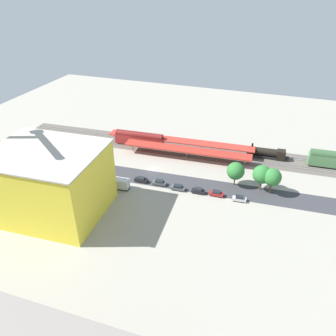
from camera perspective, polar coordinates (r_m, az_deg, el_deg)
name	(u,v)px	position (r m, az deg, el deg)	size (l,w,h in m)	color
ground_plane	(153,171)	(114.45, -2.69, -0.50)	(201.54, 201.54, 0.00)	#9E998C
rail_bed	(170,147)	(130.56, 0.42, 3.74)	(125.96, 14.17, 0.01)	#5B544C
street_asphalt	(148,178)	(110.79, -3.57, -1.68)	(125.96, 9.00, 0.01)	#38383D
track_rails	(170,146)	(130.48, 0.42, 3.81)	(125.80, 14.35, 0.12)	#9E9EA8
platform_canopy_near	(187,150)	(120.44, 3.28, 3.21)	(47.43, 7.52, 3.97)	#A82D23
platform_canopy_far	(179,141)	(126.86, 2.00, 4.80)	(57.45, 7.84, 4.04)	#B73328
locomotive	(268,153)	(127.18, 17.08, 2.45)	(15.26, 3.60, 5.19)	black
passenger_coach	(335,159)	(128.59, 27.06, 1.35)	(17.35, 4.04, 6.41)	black
freight_coach_far	(139,138)	(130.50, -5.02, 5.15)	(20.08, 3.90, 6.00)	black
parked_car_0	(239,199)	(101.56, 12.33, -5.27)	(4.24, 2.02, 1.78)	black
parked_car_1	(216,194)	(102.52, 8.44, -4.44)	(4.30, 1.82, 1.78)	black
parked_car_2	(198,191)	(103.02, 5.30, -4.00)	(4.18, 1.85, 1.85)	black
parked_car_3	(178,188)	(104.11, 1.75, -3.46)	(4.64, 1.92, 1.81)	black
parked_car_4	(159,183)	(106.61, -1.52, -2.58)	(4.69, 2.16, 1.69)	black
parked_car_5	(141,180)	(108.38, -4.70, -2.06)	(4.41, 1.79, 1.71)	black
construction_building	(50,183)	(96.46, -19.90, -2.43)	(28.80, 23.61, 18.94)	yellow
construction_roof_slab	(43,152)	(91.83, -20.95, 2.63)	(29.40, 24.21, 0.40)	#B7B2A8
box_truck_0	(115,183)	(106.06, -9.31, -2.59)	(9.98, 3.18, 3.51)	black
street_tree_0	(272,177)	(104.81, 17.74, -1.54)	(5.54, 5.54, 8.67)	brown
street_tree_1	(262,174)	(105.81, 16.09, -1.08)	(5.92, 5.92, 8.59)	brown
street_tree_2	(236,171)	(106.29, 11.71, -0.51)	(5.71, 5.71, 8.15)	brown
traffic_light	(82,147)	(123.92, -14.72, 3.58)	(0.50, 0.36, 7.34)	#333333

